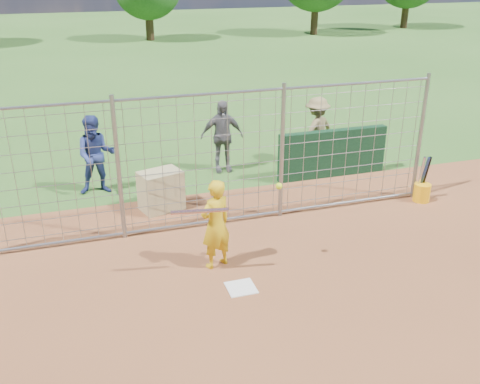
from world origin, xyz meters
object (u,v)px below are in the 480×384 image
object	(u,v)px
batter	(216,224)
bystander_b	(222,136)
bystander_c	(316,130)
bystander_a	(96,155)
bucket_with_bats	(422,190)
equipment_bin	(161,191)

from	to	relation	value
batter	bystander_b	world-z (taller)	bystander_b
bystander_b	bystander_c	size ratio (longest dim) A/B	1.04
bystander_b	bystander_c	bearing A→B (deg)	0.61
bystander_a	bystander_c	distance (m)	5.22
bystander_a	bystander_c	bearing A→B (deg)	8.22
bystander_a	bucket_with_bats	bearing A→B (deg)	-16.74
bucket_with_bats	bystander_b	bearing A→B (deg)	139.56
equipment_bin	bystander_b	bearing A→B (deg)	27.72
bystander_a	equipment_bin	xyz separation A→B (m)	(1.12, -1.23, -0.45)
bystander_b	bystander_c	world-z (taller)	bystander_b
bystander_c	equipment_bin	world-z (taller)	bystander_c
bystander_a	bystander_b	distance (m)	2.91
bystander_c	equipment_bin	xyz separation A→B (m)	(-4.08, -1.56, -0.42)
equipment_bin	bucket_with_bats	xyz separation A→B (m)	(5.19, -1.23, -0.15)
equipment_bin	bucket_with_bats	size ratio (longest dim) A/B	0.82
bystander_b	bucket_with_bats	bearing A→B (deg)	-36.36
batter	bystander_a	xyz separation A→B (m)	(-1.60, 3.66, 0.10)
bystander_c	bucket_with_bats	bearing A→B (deg)	87.39
equipment_bin	bucket_with_bats	distance (m)	5.34
bucket_with_bats	equipment_bin	bearing A→B (deg)	166.64
batter	bystander_a	bearing A→B (deg)	-88.32
batter	equipment_bin	world-z (taller)	batter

